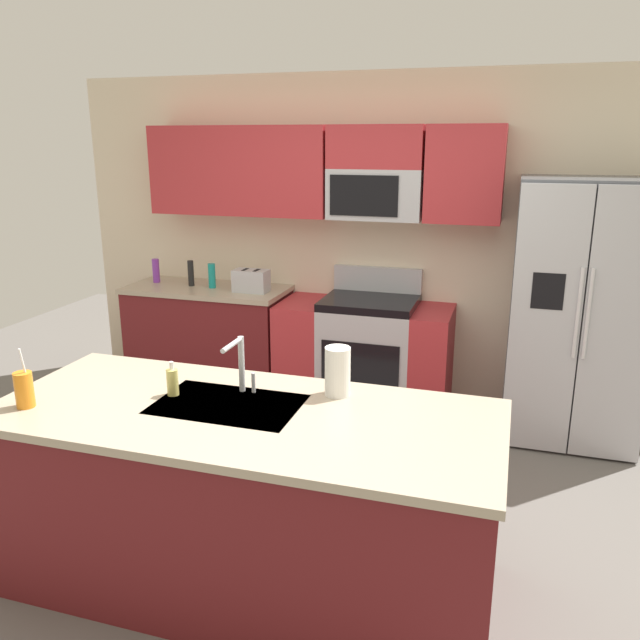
# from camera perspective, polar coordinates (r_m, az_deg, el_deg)

# --- Properties ---
(ground_plane) EXTENTS (9.00, 9.00, 0.00)m
(ground_plane) POSITION_cam_1_polar(r_m,az_deg,el_deg) (3.75, -2.57, -18.17)
(ground_plane) COLOR #66605B
(ground_plane) RESTS_ON ground
(kitchen_wall_unit) EXTENTS (5.20, 0.43, 2.60)m
(kitchen_wall_unit) POSITION_cam_1_polar(r_m,az_deg,el_deg) (5.18, 3.58, 8.92)
(kitchen_wall_unit) COLOR beige
(kitchen_wall_unit) RESTS_ON ground
(back_counter) EXTENTS (1.36, 0.63, 0.90)m
(back_counter) POSITION_cam_1_polar(r_m,az_deg,el_deg) (5.56, -9.85, -1.57)
(back_counter) COLOR maroon
(back_counter) RESTS_ON ground
(range_oven) EXTENTS (1.36, 0.61, 1.10)m
(range_oven) POSITION_cam_1_polar(r_m,az_deg,el_deg) (5.12, 3.96, -3.03)
(range_oven) COLOR #B7BABF
(range_oven) RESTS_ON ground
(refrigerator) EXTENTS (0.90, 0.76, 1.85)m
(refrigerator) POSITION_cam_1_polar(r_m,az_deg,el_deg) (4.81, 21.98, 0.60)
(refrigerator) COLOR #4C4F54
(refrigerator) RESTS_ON ground
(island_counter) EXTENTS (2.34, 0.99, 0.90)m
(island_counter) POSITION_cam_1_polar(r_m,az_deg,el_deg) (3.17, -6.62, -15.45)
(island_counter) COLOR maroon
(island_counter) RESTS_ON ground
(toaster) EXTENTS (0.28, 0.16, 0.18)m
(toaster) POSITION_cam_1_polar(r_m,az_deg,el_deg) (5.21, -6.17, 3.51)
(toaster) COLOR #B7BABF
(toaster) RESTS_ON back_counter
(pepper_mill) EXTENTS (0.05, 0.05, 0.22)m
(pepper_mill) POSITION_cam_1_polar(r_m,az_deg,el_deg) (5.49, -11.46, 4.11)
(pepper_mill) COLOR black
(pepper_mill) RESTS_ON back_counter
(bottle_teal) EXTENTS (0.06, 0.06, 0.20)m
(bottle_teal) POSITION_cam_1_polar(r_m,az_deg,el_deg) (5.39, -9.63, 3.92)
(bottle_teal) COLOR teal
(bottle_teal) RESTS_ON back_counter
(bottle_purple) EXTENTS (0.06, 0.06, 0.20)m
(bottle_purple) POSITION_cam_1_polar(r_m,az_deg,el_deg) (5.70, -14.44, 4.29)
(bottle_purple) COLOR purple
(bottle_purple) RESTS_ON back_counter
(sink_faucet) EXTENTS (0.09, 0.21, 0.28)m
(sink_faucet) POSITION_cam_1_polar(r_m,az_deg,el_deg) (3.10, -7.15, -3.62)
(sink_faucet) COLOR #B7BABF
(sink_faucet) RESTS_ON island_counter
(drink_cup_orange) EXTENTS (0.08, 0.08, 0.29)m
(drink_cup_orange) POSITION_cam_1_polar(r_m,az_deg,el_deg) (3.25, -24.91, -5.65)
(drink_cup_orange) COLOR orange
(drink_cup_orange) RESTS_ON island_counter
(soap_dispenser) EXTENTS (0.06, 0.06, 0.17)m
(soap_dispenser) POSITION_cam_1_polar(r_m,az_deg,el_deg) (3.17, -13.04, -5.38)
(soap_dispenser) COLOR #D8CC66
(soap_dispenser) RESTS_ON island_counter
(paper_towel_roll) EXTENTS (0.12, 0.12, 0.24)m
(paper_towel_roll) POSITION_cam_1_polar(r_m,az_deg,el_deg) (3.08, 1.58, -4.60)
(paper_towel_roll) COLOR white
(paper_towel_roll) RESTS_ON island_counter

